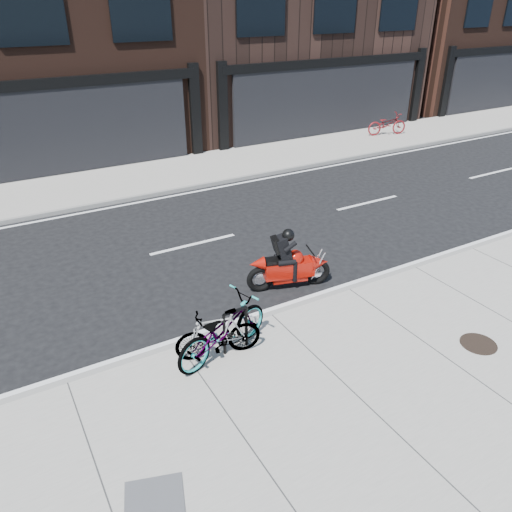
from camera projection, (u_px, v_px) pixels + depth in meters
ground at (228, 277)px, 11.66m from camera, size 120.00×120.00×0.00m
sidewalk_near at (372, 413)px, 7.79m from camera, size 60.00×6.00×0.13m
sidewalk_far at (128, 180)px, 17.59m from camera, size 60.00×3.50×0.13m
bike_rack at (235, 326)px, 8.87m from camera, size 0.51×0.09×0.86m
bicycle_front at (222, 329)px, 8.74m from camera, size 2.16×1.28×1.07m
bicycle_rear at (218, 334)px, 8.73m from camera, size 1.60×0.77×0.93m
motorcycle at (293, 264)px, 11.02m from camera, size 1.90×0.87×1.45m
bicycle_far at (387, 124)px, 22.83m from camera, size 1.96×1.12×0.98m
manhole_cover at (478, 344)px, 9.22m from camera, size 0.84×0.84×0.02m
utility_grate at (154, 502)px, 6.34m from camera, size 0.94×0.94×0.02m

